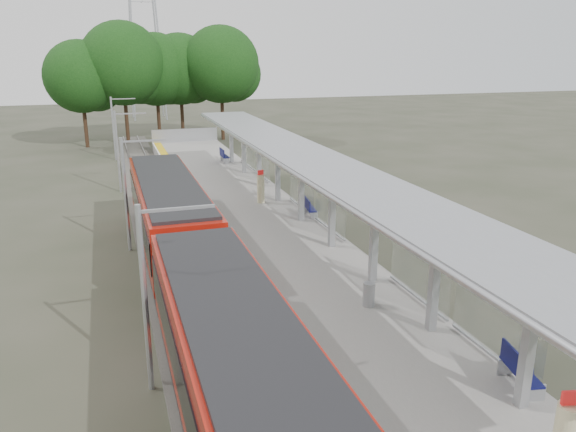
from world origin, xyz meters
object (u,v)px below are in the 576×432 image
Objects in this scene: bench_near at (519,369)px; train at (193,269)px; bench_mid at (309,207)px; litter_bin at (369,294)px; info_pillar_far at (261,189)px; bench_far at (224,155)px.

train is at bearing 143.54° from bench_near.
litter_bin is at bearing -91.14° from bench_mid.
litter_bin is (-1.48, 5.46, -0.13)m from bench_near.
info_pillar_far reaches higher than bench_mid.
litter_bin is (-0.06, -13.81, -0.39)m from info_pillar_far.
train is 17.75× the size of bench_near.
train is at bearing -123.41° from bench_mid.
bench_mid is at bearing 48.57° from train.
bench_near reaches higher than litter_bin.
info_pillar_far is at bearing 89.77° from litter_bin.
bench_mid is 3.74m from info_pillar_far.
bench_mid is (0.21, 15.92, -0.04)m from bench_near.
litter_bin is at bearing 117.35° from bench_near.
train is 5.97m from litter_bin.
bench_mid is at bearing -86.02° from info_pillar_far.
info_pillar_far is (-0.40, -12.15, 0.25)m from bench_far.
info_pillar_far reaches higher than bench_near.
bench_far is 0.83× the size of info_pillar_far.
bench_near is 0.84× the size of info_pillar_far.
train reaches higher than info_pillar_far.
bench_far is (-1.24, 15.51, 0.05)m from bench_mid.
info_pillar_far is (-1.63, 3.35, 0.31)m from bench_mid.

